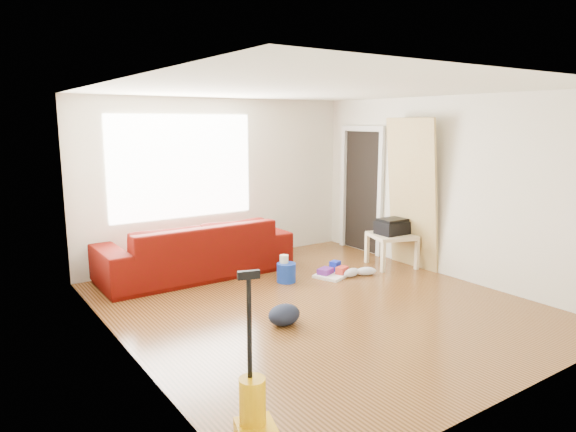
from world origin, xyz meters
TOP-DOWN VIEW (x-y plane):
  - room at (0.07, 0.15)m, footprint 4.51×5.01m
  - sofa at (-0.68, 1.95)m, footprint 2.66×1.04m
  - tv_stand at (0.63, 2.22)m, footprint 0.75×0.44m
  - tv at (0.63, 2.22)m, footprint 0.53×0.07m
  - side_table at (1.95, 0.72)m, footprint 0.76×0.76m
  - printer at (1.95, 0.72)m, footprint 0.46×0.36m
  - bucket at (0.20, 0.96)m, footprint 0.32×0.32m
  - toilet_paper at (0.19, 1.00)m, footprint 0.12×0.12m
  - cleaning_tray at (0.90, 0.82)m, footprint 0.60×0.54m
  - backpack at (-0.66, -0.26)m, footprint 0.48×0.43m
  - sneakers at (1.19, 0.60)m, footprint 0.53×0.27m
  - vacuum at (-2.00, -1.89)m, footprint 0.33×0.35m
  - door_panel at (2.13, 0.52)m, footprint 0.28×0.89m

SIDE VIEW (x-z plane):
  - sofa at x=-0.68m, z-range -0.39..0.39m
  - bucket at x=0.20m, z-range -0.13..0.13m
  - backpack at x=-0.66m, z-range -0.11..0.11m
  - door_panel at x=2.13m, z-range -1.10..1.10m
  - cleaning_tray at x=0.90m, z-range -0.03..0.14m
  - sneakers at x=1.19m, z-range 0.00..0.12m
  - tv_stand at x=0.63m, z-range 0.01..0.29m
  - toilet_paper at x=0.19m, z-range 0.13..0.24m
  - vacuum at x=-2.00m, z-range -0.38..0.83m
  - side_table at x=1.95m, z-range 0.17..0.66m
  - tv at x=0.63m, z-range 0.28..0.58m
  - printer at x=1.95m, z-range 0.49..0.72m
  - room at x=0.07m, z-range 0.00..2.51m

